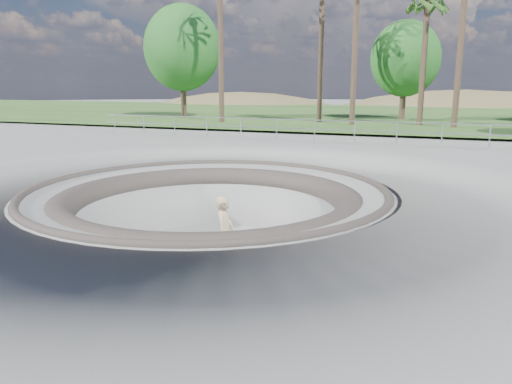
# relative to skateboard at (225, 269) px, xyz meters

# --- Properties ---
(ground) EXTENTS (180.00, 180.00, 0.00)m
(ground) POSITION_rel_skateboard_xyz_m (-1.02, 1.12, 1.83)
(ground) COLOR gray
(ground) RESTS_ON ground
(skate_bowl) EXTENTS (14.00, 14.00, 4.10)m
(skate_bowl) POSITION_rel_skateboard_xyz_m (-1.02, 1.12, 0.00)
(skate_bowl) COLOR gray
(skate_bowl) RESTS_ON ground
(grass_strip) EXTENTS (180.00, 36.00, 0.12)m
(grass_strip) POSITION_rel_skateboard_xyz_m (-1.02, 35.12, 2.05)
(grass_strip) COLOR #305722
(grass_strip) RESTS_ON ground
(distant_hills) EXTENTS (103.20, 45.00, 28.60)m
(distant_hills) POSITION_rel_skateboard_xyz_m (2.76, 58.29, -5.19)
(distant_hills) COLOR brown
(distant_hills) RESTS_ON ground
(safety_railing) EXTENTS (25.00, 0.06, 1.03)m
(safety_railing) POSITION_rel_skateboard_xyz_m (-1.02, 13.12, 2.52)
(safety_railing) COLOR #96979E
(safety_railing) RESTS_ON ground
(skateboard) EXTENTS (0.88, 0.49, 0.09)m
(skateboard) POSITION_rel_skateboard_xyz_m (0.00, 0.00, 0.00)
(skateboard) COLOR #9C643E
(skateboard) RESTS_ON ground
(skater) EXTENTS (0.58, 0.78, 1.94)m
(skater) POSITION_rel_skateboard_xyz_m (0.00, 0.00, 0.99)
(skater) COLOR beige
(skater) RESTS_ON skateboard
(palm_d) EXTENTS (2.60, 2.60, 8.93)m
(palm_d) POSITION_rel_skateboard_xyz_m (3.43, 23.35, 9.65)
(palm_d) COLOR brown
(palm_d) RESTS_ON ground
(bushy_tree_left) EXTENTS (6.19, 5.62, 8.92)m
(bushy_tree_left) POSITION_rel_skateboard_xyz_m (-14.96, 24.90, 7.54)
(bushy_tree_left) COLOR brown
(bushy_tree_left) RESTS_ON ground
(bushy_tree_mid) EXTENTS (5.11, 4.64, 7.37)m
(bushy_tree_mid) POSITION_rel_skateboard_xyz_m (1.88, 28.23, 6.57)
(bushy_tree_mid) COLOR brown
(bushy_tree_mid) RESTS_ON ground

